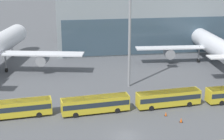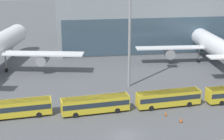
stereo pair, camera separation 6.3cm
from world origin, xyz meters
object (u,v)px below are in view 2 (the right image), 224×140
airliner_at_gate_far (210,43)px  traffic_cone_1 (181,120)px  shuttle_bus_1 (16,108)px  floodlight_mast (130,7)px  traffic_cone_0 (166,114)px  shuttle_bus_3 (168,98)px  shuttle_bus_2 (95,104)px

airliner_at_gate_far → traffic_cone_1: airliner_at_gate_far is taller
shuttle_bus_1 → floodlight_mast: floodlight_mast is taller
airliner_at_gate_far → traffic_cone_0: (-22.71, -32.84, -4.76)m
traffic_cone_0 → traffic_cone_1: traffic_cone_1 is taller
shuttle_bus_1 → floodlight_mast: (22.93, 12.70, 15.78)m
airliner_at_gate_far → floodlight_mast: 33.33m
shuttle_bus_1 → shuttle_bus_3: (28.08, 0.47, 0.00)m
airliner_at_gate_far → floodlight_mast: bearing=126.1°
shuttle_bus_1 → shuttle_bus_2: 14.04m
airliner_at_gate_far → traffic_cone_0: bearing=149.1°
airliner_at_gate_far → shuttle_bus_1: 57.22m
shuttle_bus_2 → traffic_cone_1: shuttle_bus_2 is taller
traffic_cone_1 → airliner_at_gate_far: bearing=59.7°
shuttle_bus_3 → shuttle_bus_2: bearing=178.0°
shuttle_bus_2 → traffic_cone_1: (14.12, -6.17, -1.41)m
floodlight_mast → traffic_cone_1: (5.23, -19.20, -17.19)m
shuttle_bus_2 → traffic_cone_0: 12.82m
airliner_at_gate_far → shuttle_bus_3: (-21.00, -28.76, -3.35)m
floodlight_mast → traffic_cone_0: bearing=-78.1°
shuttle_bus_1 → traffic_cone_0: (26.36, -3.61, -1.41)m
shuttle_bus_1 → traffic_cone_0: 26.64m
shuttle_bus_3 → traffic_cone_1: 7.12m
shuttle_bus_3 → traffic_cone_1: (0.09, -6.98, -1.41)m
shuttle_bus_1 → airliner_at_gate_far: bearing=25.0°
airliner_at_gate_far → traffic_cone_0: size_ratio=54.96×
floodlight_mast → airliner_at_gate_far: bearing=32.3°
traffic_cone_1 → floodlight_mast: bearing=105.2°
shuttle_bus_1 → shuttle_bus_2: (14.04, -0.34, 0.00)m
shuttle_bus_3 → shuttle_bus_1: bearing=175.7°
shuttle_bus_2 → shuttle_bus_1: bearing=172.8°
shuttle_bus_2 → airliner_at_gate_far: bearing=34.4°
floodlight_mast → traffic_cone_1: bearing=-74.8°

